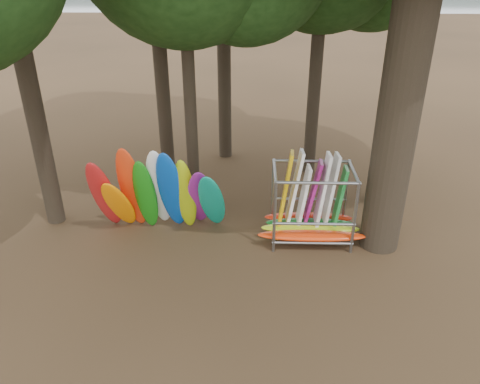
{
  "coord_description": "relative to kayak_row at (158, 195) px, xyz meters",
  "views": [
    {
      "loc": [
        0.75,
        -11.02,
        7.87
      ],
      "look_at": [
        0.39,
        1.5,
        1.4
      ],
      "focal_mm": 35.0,
      "sensor_mm": 36.0,
      "label": 1
    }
  ],
  "objects": [
    {
      "name": "storage_rack",
      "position": [
        4.62,
        -0.13,
        -0.29
      ],
      "size": [
        3.21,
        1.6,
        2.76
      ],
      "color": "slate",
      "rests_on": "ground"
    },
    {
      "name": "kayak_row",
      "position": [
        0.0,
        0.0,
        0.0
      ],
      "size": [
        4.06,
        2.1,
        3.13
      ],
      "color": "red",
      "rests_on": "ground"
    },
    {
      "name": "ground",
      "position": [
        2.08,
        -1.34,
        -1.35
      ],
      "size": [
        120.0,
        120.0,
        0.0
      ],
      "primitive_type": "plane",
      "color": "#47331E",
      "rests_on": "ground"
    },
    {
      "name": "lake",
      "position": [
        2.08,
        58.66,
        -1.35
      ],
      "size": [
        160.0,
        160.0,
        0.0
      ],
      "primitive_type": "plane",
      "color": "gray",
      "rests_on": "ground"
    }
  ]
}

